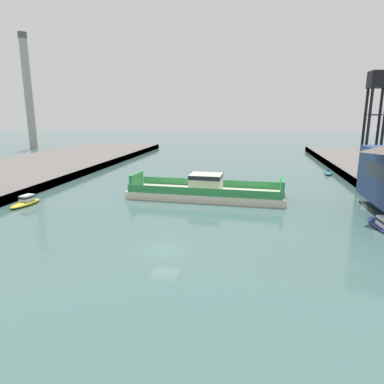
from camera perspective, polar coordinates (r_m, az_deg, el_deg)
name	(u,v)px	position (r m, az deg, el deg)	size (l,w,h in m)	color
ground_plane	(164,249)	(32.41, -4.64, -9.39)	(400.00, 400.00, 0.00)	#476B66
chain_ferry	(206,191)	(50.62, 2.33, 0.20)	(23.18, 7.88, 3.61)	beige
moored_boat_near_right	(328,173)	(76.04, 21.76, 3.02)	(2.18, 5.28, 1.07)	#237075
moored_boat_mid_left	(26,202)	(51.94, -25.99, -1.46)	(2.24, 5.34, 1.39)	yellow
crane_tower	(377,99)	(63.99, 28.47, 13.45)	(2.90, 2.90, 17.48)	black
smokestack_distant_a	(28,89)	(135.17, -25.72, 15.23)	(2.84, 2.84, 38.59)	#9E998E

